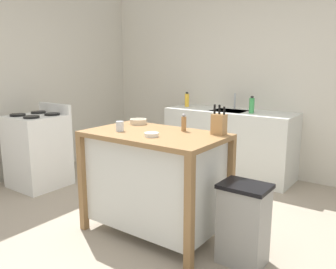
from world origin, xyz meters
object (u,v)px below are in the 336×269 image
Objects in this scene: pepper_grinder at (184,123)px; bottle_spray_cleaner at (252,105)px; bowl_ceramic_small at (151,134)px; trash_bin at (243,224)px; sink_faucet at (235,101)px; stove at (38,150)px; kitchen_island at (155,178)px; knife_block at (219,124)px; bowl_ceramic_wide at (138,121)px; bottle_dish_soap at (187,100)px; drinking_cup at (120,126)px.

pepper_grinder is 1.64m from bottle_spray_cleaner.
bowl_ceramic_small is 0.99m from trash_bin.
sink_faucet is at bearing 101.84° from pepper_grinder.
stove is (-1.70, -1.92, -0.54)m from sink_faucet.
sink_faucet is (-1.06, 2.05, 0.68)m from trash_bin.
kitchen_island is 5.59× the size of bottle_spray_cleaner.
stove is (-2.00, 0.27, -0.49)m from bowl_ceramic_small.
bottle_spray_cleaner is at bearing 103.16° from knife_block.
stove is (-1.92, 0.13, -0.06)m from kitchen_island.
pepper_grinder is 0.72× the size of bottle_spray_cleaner.
bowl_ceramic_wide is 1.62m from stove.
bowl_ceramic_wide is at bearing 4.01° from stove.
knife_block is at bearing -76.84° from bottle_spray_cleaner.
bottle_spray_cleaner reaches higher than bottle_dish_soap.
knife_block is 1.18× the size of bottle_dish_soap.
kitchen_island is 0.86m from trash_bin.
bowl_ceramic_small is (-0.40, -0.40, -0.07)m from knife_block.
drinking_cup reaches higher than bowl_ceramic_wide.
knife_block is at bearing 26.45° from drinking_cup.
bottle_dish_soap is (-0.52, 1.68, 0.03)m from bowl_ceramic_wide.
bowl_ceramic_small is 1.98m from bottle_spray_cleaner.
stove is at bearing 177.48° from trash_bin.
stove is at bearing 176.13° from kitchen_island.
knife_block is 1.15× the size of bottle_spray_cleaner.
bottle_spray_cleaner is 1.02m from bottle_dish_soap.
knife_block is 1.53× the size of bowl_ceramic_wide.
kitchen_island is 0.63m from bowl_ceramic_wide.
pepper_grinder reaches higher than bowl_ceramic_small.
bowl_ceramic_small is at bearing -134.89° from knife_block.
sink_faucet is at bearing 48.57° from stove.
kitchen_island is 1.90× the size of trash_bin.
drinking_cup is (-0.77, -0.38, -0.05)m from knife_block.
drinking_cup is at bearing -74.77° from bowl_ceramic_wide.
sink_faucet reaches higher than bowl_ceramic_small.
sink_faucet is 1.05× the size of bottle_dish_soap.
kitchen_island is 5.45× the size of sink_faucet.
bottle_dish_soap is at bearing 122.04° from pepper_grinder.
bottle_dish_soap is (-1.07, 1.72, -0.01)m from pepper_grinder.
stove reaches higher than trash_bin.
bowl_ceramic_wide is at bearing 176.47° from pepper_grinder.
sink_faucet reaches higher than bottle_dish_soap.
bowl_ceramic_wide is 0.55m from pepper_grinder.
sink_faucet is at bearing 84.89° from bowl_ceramic_wide.
pepper_grinder is at bearing -3.53° from bowl_ceramic_wide.
knife_block reaches higher than kitchen_island.
bowl_ceramic_wide is 0.26× the size of trash_bin.
kitchen_island is at bearing -129.40° from pepper_grinder.
bottle_dish_soap is (-0.99, 2.06, 0.04)m from bowl_ceramic_small.
bowl_ceramic_wide is 1.68m from bottle_spray_cleaner.
sink_faucet is 0.22× the size of stove.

